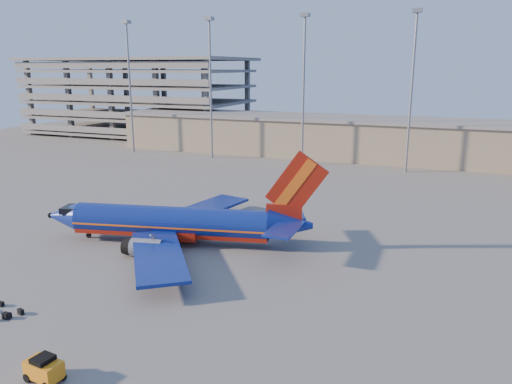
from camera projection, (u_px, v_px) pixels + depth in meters
ground at (227, 239)px, 56.37m from camera, size 220.00×220.00×0.00m
terminal_building at (388, 139)px, 103.92m from camera, size 122.00×16.00×8.50m
parking_garage at (140, 93)px, 142.56m from camera, size 62.00×32.00×21.40m
light_mast_row at (356, 74)px, 91.70m from camera, size 101.60×1.60×28.65m
aircraft_main at (178, 223)px, 54.54m from camera, size 31.16×29.65×10.69m
baggage_tug at (44, 368)px, 30.64m from camera, size 2.46×1.66×1.66m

